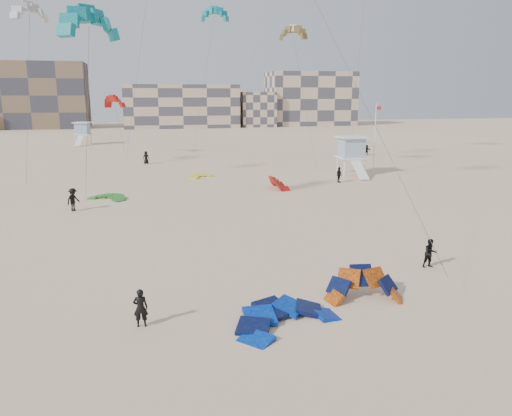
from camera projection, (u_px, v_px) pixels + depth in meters
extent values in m
plane|color=beige|center=(181.00, 331.00, 19.70)|extent=(320.00, 320.00, 0.00)
imported|color=black|center=(141.00, 308.00, 19.90)|extent=(0.61, 0.42, 1.59)
imported|color=black|center=(430.00, 253.00, 26.76)|extent=(0.78, 0.62, 1.58)
imported|color=black|center=(73.00, 200.00, 39.90)|extent=(1.30, 1.35, 1.85)
imported|color=black|center=(339.00, 175.00, 52.93)|extent=(0.55, 1.03, 1.67)
imported|color=black|center=(146.00, 158.00, 67.41)|extent=(0.84, 0.55, 1.71)
imported|color=black|center=(367.00, 150.00, 77.31)|extent=(1.20, 1.49, 1.59)
cylinder|color=#3F3F3F|center=(87.00, 118.00, 37.19)|extent=(1.29, 0.94, 12.89)
cylinder|color=#3F3F3F|center=(346.00, 65.00, 31.01)|extent=(1.43, 22.43, 19.91)
cylinder|color=#3F3F3F|center=(28.00, 98.00, 46.26)|extent=(0.86, 4.65, 15.59)
cylinder|color=#3F3F3F|center=(142.00, 36.00, 54.98)|extent=(5.28, 8.45, 29.01)
cylinder|color=#3F3F3F|center=(305.00, 101.00, 55.47)|extent=(1.19, 6.18, 14.90)
cylinder|color=#3F3F3F|center=(357.00, 74.00, 71.27)|extent=(0.62, 1.58, 22.09)
cylinder|color=#3F3F3F|center=(204.00, 83.00, 72.45)|extent=(4.21, 5.57, 19.55)
cylinder|color=#3F3F3F|center=(119.00, 127.00, 73.74)|extent=(1.26, 3.88, 7.01)
cube|color=white|center=(351.00, 157.00, 57.91)|extent=(3.18, 3.18, 0.15)
cube|color=#8DA8C1|center=(351.00, 147.00, 57.65)|extent=(2.61, 2.61, 2.18)
cube|color=white|center=(352.00, 137.00, 57.39)|extent=(3.29, 3.29, 0.17)
cube|color=white|center=(361.00, 170.00, 55.35)|extent=(1.23, 3.13, 1.80)
cube|color=white|center=(83.00, 134.00, 93.51)|extent=(3.30, 3.30, 0.14)
cube|color=#8DA8C1|center=(82.00, 128.00, 93.27)|extent=(2.71, 2.71, 2.05)
cube|color=white|center=(82.00, 122.00, 93.03)|extent=(3.41, 3.41, 0.16)
cube|color=white|center=(82.00, 141.00, 91.10)|extent=(1.49, 3.03, 1.69)
cylinder|color=white|center=(375.00, 139.00, 57.76)|extent=(0.10, 0.10, 8.17)
cube|color=red|center=(379.00, 108.00, 57.04)|extent=(0.61, 0.02, 0.41)
cube|color=brown|center=(35.00, 96.00, 138.78)|extent=(28.00, 14.00, 18.00)
cube|color=#C7AD92|center=(181.00, 106.00, 144.21)|extent=(32.00, 16.00, 12.00)
cube|color=#C7AD92|center=(310.00, 99.00, 154.24)|extent=(26.00, 14.00, 16.00)
cube|color=#C7AD92|center=(256.00, 109.00, 147.24)|extent=(10.00, 10.00, 10.00)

